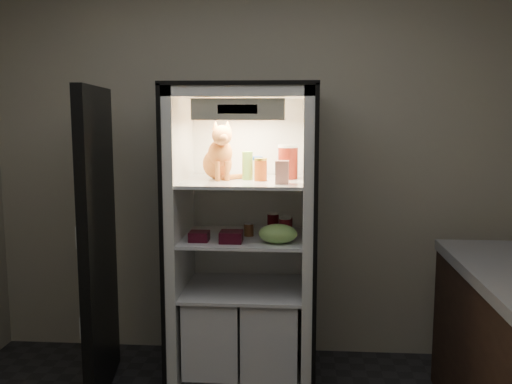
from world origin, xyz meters
TOP-DOWN VIEW (x-y plane):
  - room_shell at (0.00, 0.00)m, footprint 3.60×3.60m
  - refrigerator at (0.00, 1.38)m, footprint 0.90×0.72m
  - fridge_door at (-0.84, 1.09)m, footprint 0.20×0.87m
  - tabby_cat at (-0.15, 1.37)m, footprint 0.34×0.36m
  - parmesan_shaker at (0.02, 1.35)m, footprint 0.07×0.07m
  - mayo_tub at (0.07, 1.46)m, footprint 0.10×0.10m
  - salsa_jar at (0.11, 1.30)m, footprint 0.08×0.08m
  - pepper_jar at (0.27, 1.42)m, footprint 0.13×0.13m
  - cream_carton at (0.24, 1.17)m, footprint 0.08×0.08m
  - soda_can_a at (0.18, 1.38)m, footprint 0.07×0.07m
  - soda_can_b at (0.27, 1.30)m, footprint 0.07×0.07m
  - soda_can_c at (0.26, 1.22)m, footprint 0.07×0.07m
  - condiment_jar at (0.03, 1.33)m, footprint 0.06×0.06m
  - grape_bag at (0.22, 1.14)m, footprint 0.23×0.17m
  - berry_box_left at (-0.25, 1.17)m, footprint 0.11×0.11m
  - berry_box_right at (-0.05, 1.15)m, footprint 0.13×0.13m

SIDE VIEW (x-z plane):
  - refrigerator at x=0.00m, z-range -0.15..1.73m
  - fridge_door at x=-0.84m, z-range -0.01..1.84m
  - berry_box_left at x=-0.25m, z-range 0.94..1.00m
  - berry_box_right at x=-0.05m, z-range 0.94..1.01m
  - condiment_jar at x=0.03m, z-range 0.94..1.02m
  - grape_bag at x=0.22m, z-range 0.94..1.05m
  - soda_can_b at x=0.27m, z-range 0.94..1.07m
  - soda_can_a at x=0.18m, z-range 0.94..1.08m
  - soda_can_c at x=0.26m, z-range 0.94..1.08m
  - cream_carton at x=0.24m, z-range 1.29..1.42m
  - mayo_tub at x=0.07m, z-range 1.29..1.42m
  - salsa_jar at x=0.11m, z-range 1.29..1.43m
  - parmesan_shaker at x=0.02m, z-range 1.29..1.46m
  - pepper_jar at x=0.27m, z-range 1.29..1.50m
  - tabby_cat at x=-0.15m, z-range 1.24..1.61m
  - room_shell at x=0.00m, z-range -0.18..3.42m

